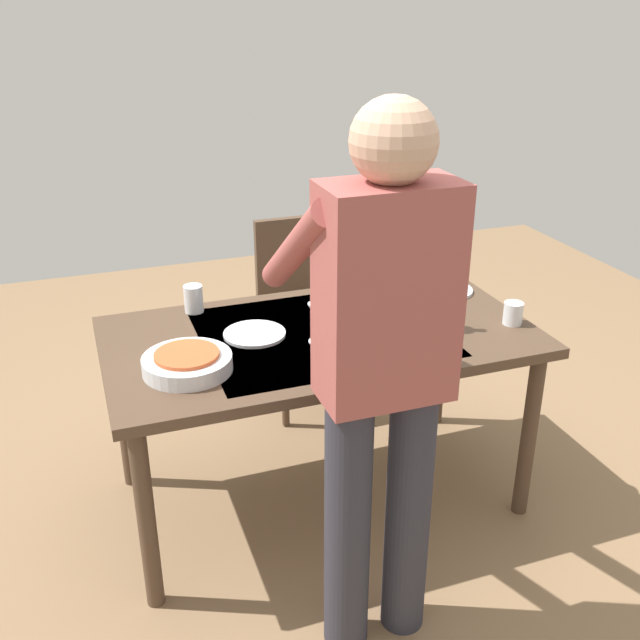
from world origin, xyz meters
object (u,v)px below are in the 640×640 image
(person_server, at_px, (382,365))
(water_cup_far_right, at_px, (513,313))
(chair_near, at_px, (302,300))
(water_cup_near_left, at_px, (369,281))
(water_cup_far_left, at_px, (193,299))
(wine_glass_left, at_px, (317,316))
(water_cup_near_right, at_px, (389,324))
(dinner_plate_far, at_px, (445,290))
(dinner_plate_near, at_px, (255,334))
(wine_bottle, at_px, (431,302))
(serving_bowl_pasta, at_px, (187,362))
(dining_table, at_px, (320,351))

(person_server, bearing_deg, water_cup_far_right, -146.58)
(chair_near, height_order, water_cup_near_left, chair_near)
(water_cup_near_left, relative_size, water_cup_far_left, 0.94)
(wine_glass_left, bearing_deg, water_cup_far_left, -49.03)
(water_cup_near_left, relative_size, water_cup_near_right, 1.07)
(water_cup_near_left, bearing_deg, dinner_plate_far, 162.73)
(water_cup_near_right, xyz_separation_m, dinner_plate_near, (0.46, -0.17, -0.04))
(wine_bottle, relative_size, water_cup_near_left, 2.88)
(water_cup_far_left, distance_m, dinner_plate_far, 1.05)
(water_cup_near_right, height_order, dinner_plate_near, water_cup_near_right)
(person_server, relative_size, water_cup_near_left, 16.44)
(wine_glass_left, bearing_deg, water_cup_near_right, 170.50)
(water_cup_near_right, distance_m, water_cup_far_right, 0.49)
(water_cup_near_right, xyz_separation_m, water_cup_far_left, (0.63, -0.47, 0.01))
(person_server, height_order, water_cup_near_right, person_server)
(wine_glass_left, bearing_deg, water_cup_near_left, -133.85)
(person_server, height_order, dinner_plate_far, person_server)
(water_cup_far_left, bearing_deg, wine_bottle, 150.27)
(chair_near, relative_size, person_server, 0.54)
(water_cup_near_right, xyz_separation_m, serving_bowl_pasta, (0.74, 0.02, -0.01))
(dining_table, bearing_deg, wine_glass_left, 63.46)
(chair_near, bearing_deg, wine_glass_left, 75.27)
(dining_table, relative_size, dinner_plate_far, 6.88)
(person_server, distance_m, water_cup_far_left, 1.10)
(dining_table, xyz_separation_m, person_server, (0.06, 0.69, 0.29))
(wine_bottle, distance_m, dinner_plate_near, 0.66)
(water_cup_near_left, distance_m, dinner_plate_near, 0.61)
(water_cup_near_right, bearing_deg, water_cup_near_left, -103.13)
(person_server, bearing_deg, wine_bottle, -128.57)
(dining_table, relative_size, chair_near, 1.74)
(wine_bottle, xyz_separation_m, water_cup_near_left, (0.07, -0.41, -0.06))
(chair_near, distance_m, dinner_plate_near, 0.90)
(dining_table, bearing_deg, water_cup_far_left, -40.75)
(chair_near, relative_size, water_cup_near_left, 8.86)
(dining_table, distance_m, dinner_plate_far, 0.67)
(dinner_plate_near, bearing_deg, dinner_plate_far, -170.29)
(chair_near, xyz_separation_m, water_cup_far_right, (-0.52, 0.98, 0.26))
(dining_table, height_order, serving_bowl_pasta, serving_bowl_pasta)
(water_cup_far_right, bearing_deg, water_cup_near_left, -50.47)
(dinner_plate_near, bearing_deg, water_cup_near_right, 159.34)
(water_cup_far_left, height_order, dinner_plate_far, water_cup_far_left)
(person_server, relative_size, serving_bowl_pasta, 5.63)
(chair_near, relative_size, wine_bottle, 3.07)
(chair_near, bearing_deg, water_cup_near_left, 104.27)
(wine_bottle, bearing_deg, dinner_plate_far, -127.00)
(serving_bowl_pasta, bearing_deg, water_cup_near_left, -152.43)
(chair_near, xyz_separation_m, dinner_plate_far, (-0.44, 0.60, 0.22))
(wine_bottle, bearing_deg, serving_bowl_pasta, 1.78)
(water_cup_near_right, xyz_separation_m, dinner_plate_far, (-0.41, -0.32, -0.04))
(water_cup_near_left, height_order, water_cup_far_left, water_cup_far_left)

